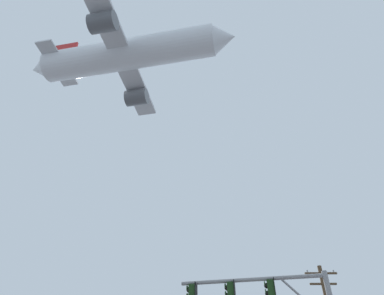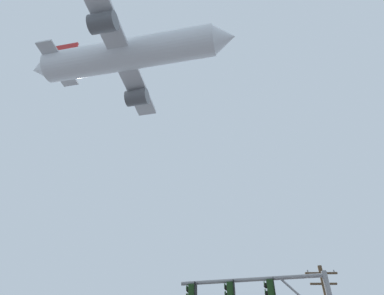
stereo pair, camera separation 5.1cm
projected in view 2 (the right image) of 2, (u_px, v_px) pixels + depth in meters
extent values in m
cylinder|color=gray|center=(251.00, 280.00, 12.82)|extent=(5.39, 1.20, 0.15)
cylinder|color=#193814|center=(192.00, 283.00, 13.19)|extent=(0.05, 0.05, 0.12)
sphere|color=black|center=(189.00, 290.00, 13.07)|extent=(0.20, 0.20, 0.20)
cylinder|color=#193814|center=(187.00, 288.00, 13.12)|extent=(0.08, 0.21, 0.21)
cube|color=#193814|center=(231.00, 295.00, 12.64)|extent=(0.32, 0.36, 0.90)
cylinder|color=#193814|center=(230.00, 281.00, 12.94)|extent=(0.05, 0.05, 0.12)
cube|color=black|center=(235.00, 295.00, 12.61)|extent=(0.11, 0.46, 1.04)
sphere|color=black|center=(227.00, 288.00, 12.82)|extent=(0.20, 0.20, 0.20)
cylinder|color=#193814|center=(225.00, 286.00, 12.87)|extent=(0.08, 0.21, 0.21)
cylinder|color=#193814|center=(225.00, 294.00, 12.70)|extent=(0.08, 0.21, 0.21)
cube|color=#193814|center=(271.00, 293.00, 12.39)|extent=(0.32, 0.36, 0.90)
cylinder|color=#193814|center=(269.00, 279.00, 12.69)|extent=(0.05, 0.05, 0.12)
cube|color=black|center=(275.00, 293.00, 12.36)|extent=(0.11, 0.46, 1.04)
sphere|color=black|center=(266.00, 286.00, 12.57)|extent=(0.20, 0.20, 0.20)
cylinder|color=#193814|center=(264.00, 284.00, 12.62)|extent=(0.08, 0.21, 0.21)
sphere|color=black|center=(267.00, 294.00, 12.40)|extent=(0.20, 0.20, 0.20)
cylinder|color=#193814|center=(265.00, 292.00, 12.45)|extent=(0.08, 0.21, 0.21)
cube|color=brown|center=(321.00, 273.00, 22.92)|extent=(2.20, 0.12, 0.12)
cube|color=brown|center=(324.00, 284.00, 22.50)|extent=(1.80, 0.12, 0.12)
cylinder|color=gray|center=(308.00, 271.00, 23.01)|extent=(0.10, 0.10, 0.18)
cylinder|color=gray|center=(334.00, 271.00, 22.99)|extent=(0.10, 0.10, 0.18)
cylinder|color=white|center=(128.00, 54.00, 41.56)|extent=(21.96, 7.66, 3.84)
cone|color=white|center=(224.00, 38.00, 39.69)|extent=(3.26, 4.07, 3.65)
cone|color=white|center=(41.00, 69.00, 43.41)|extent=(2.95, 3.65, 3.27)
cube|color=silver|center=(123.00, 58.00, 41.31)|extent=(6.27, 20.57, 0.43)
cylinder|color=#595B60|center=(137.00, 97.00, 45.08)|extent=(3.22, 2.64, 2.16)
cylinder|color=#595B60|center=(103.00, 23.00, 36.14)|extent=(3.22, 2.64, 2.16)
cube|color=#B21E1E|center=(63.00, 56.00, 44.32)|extent=(3.36, 0.89, 4.57)
cube|color=silver|center=(58.00, 65.00, 43.27)|extent=(3.42, 7.48, 0.24)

